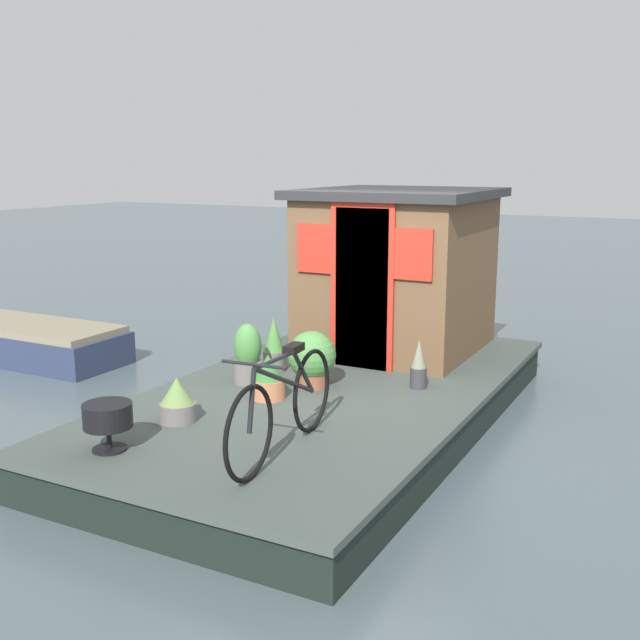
{
  "coord_description": "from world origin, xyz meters",
  "views": [
    {
      "loc": [
        -6.36,
        -3.25,
        2.59
      ],
      "look_at": [
        -0.2,
        0.0,
        1.11
      ],
      "focal_mm": 42.36,
      "sensor_mm": 36.0,
      "label": 1
    }
  ],
  "objects_px": {
    "potted_plant_geranium": "(177,401)",
    "charcoal_grill": "(108,417)",
    "potted_plant_sage": "(312,358)",
    "dinghy_boat": "(18,340)",
    "houseboat_cabin": "(397,269)",
    "potted_plant_succulent": "(274,345)",
    "bicycle": "(283,405)",
    "potted_plant_lavender": "(268,378)",
    "potted_plant_rosemary": "(248,355)",
    "potted_plant_basil": "(419,365)"
  },
  "relations": [
    {
      "from": "potted_plant_lavender",
      "to": "potted_plant_succulent",
      "type": "bearing_deg",
      "value": 27.91
    },
    {
      "from": "potted_plant_basil",
      "to": "potted_plant_succulent",
      "type": "bearing_deg",
      "value": 95.02
    },
    {
      "from": "potted_plant_lavender",
      "to": "charcoal_grill",
      "type": "height_order",
      "value": "potted_plant_lavender"
    },
    {
      "from": "charcoal_grill",
      "to": "dinghy_boat",
      "type": "xyz_separation_m",
      "value": [
        2.69,
        4.15,
        -0.43
      ]
    },
    {
      "from": "potted_plant_rosemary",
      "to": "potted_plant_basil",
      "type": "xyz_separation_m",
      "value": [
        0.63,
        -1.56,
        -0.05
      ]
    },
    {
      "from": "bicycle",
      "to": "potted_plant_succulent",
      "type": "relative_size",
      "value": 2.99
    },
    {
      "from": "potted_plant_geranium",
      "to": "potted_plant_basil",
      "type": "distance_m",
      "value": 2.37
    },
    {
      "from": "bicycle",
      "to": "potted_plant_rosemary",
      "type": "distance_m",
      "value": 1.91
    },
    {
      "from": "potted_plant_geranium",
      "to": "dinghy_boat",
      "type": "relative_size",
      "value": 0.12
    },
    {
      "from": "potted_plant_rosemary",
      "to": "potted_plant_geranium",
      "type": "xyz_separation_m",
      "value": [
        -1.23,
        -0.09,
        -0.1
      ]
    },
    {
      "from": "potted_plant_succulent",
      "to": "houseboat_cabin",
      "type": "bearing_deg",
      "value": -26.6
    },
    {
      "from": "potted_plant_lavender",
      "to": "potted_plant_basil",
      "type": "distance_m",
      "value": 1.48
    },
    {
      "from": "potted_plant_sage",
      "to": "dinghy_boat",
      "type": "bearing_deg",
      "value": 83.82
    },
    {
      "from": "charcoal_grill",
      "to": "dinghy_boat",
      "type": "relative_size",
      "value": 0.12
    },
    {
      "from": "potted_plant_rosemary",
      "to": "charcoal_grill",
      "type": "bearing_deg",
      "value": -178.85
    },
    {
      "from": "potted_plant_succulent",
      "to": "charcoal_grill",
      "type": "distance_m",
      "value": 2.5
    },
    {
      "from": "houseboat_cabin",
      "to": "potted_plant_basil",
      "type": "height_order",
      "value": "houseboat_cabin"
    },
    {
      "from": "potted_plant_sage",
      "to": "dinghy_boat",
      "type": "xyz_separation_m",
      "value": [
        0.51,
        4.73,
        -0.46
      ]
    },
    {
      "from": "potted_plant_sage",
      "to": "potted_plant_lavender",
      "type": "distance_m",
      "value": 0.55
    },
    {
      "from": "bicycle",
      "to": "potted_plant_sage",
      "type": "bearing_deg",
      "value": 21.26
    },
    {
      "from": "bicycle",
      "to": "charcoal_grill",
      "type": "bearing_deg",
      "value": 115.26
    },
    {
      "from": "houseboat_cabin",
      "to": "bicycle",
      "type": "height_order",
      "value": "houseboat_cabin"
    },
    {
      "from": "potted_plant_rosemary",
      "to": "potted_plant_geranium",
      "type": "bearing_deg",
      "value": -175.8
    },
    {
      "from": "potted_plant_geranium",
      "to": "charcoal_grill",
      "type": "relative_size",
      "value": 1.02
    },
    {
      "from": "potted_plant_geranium",
      "to": "bicycle",
      "type": "bearing_deg",
      "value": -99.75
    },
    {
      "from": "houseboat_cabin",
      "to": "bicycle",
      "type": "bearing_deg",
      "value": -171.91
    },
    {
      "from": "potted_plant_lavender",
      "to": "charcoal_grill",
      "type": "xyz_separation_m",
      "value": [
        -1.67,
        0.4,
        0.07
      ]
    },
    {
      "from": "potted_plant_geranium",
      "to": "potted_plant_lavender",
      "type": "relative_size",
      "value": 0.91
    },
    {
      "from": "potted_plant_geranium",
      "to": "houseboat_cabin",
      "type": "bearing_deg",
      "value": -11.75
    },
    {
      "from": "potted_plant_basil",
      "to": "dinghy_boat",
      "type": "relative_size",
      "value": 0.16
    },
    {
      "from": "potted_plant_succulent",
      "to": "potted_plant_basil",
      "type": "relative_size",
      "value": 1.21
    },
    {
      "from": "potted_plant_rosemary",
      "to": "potted_plant_lavender",
      "type": "xyz_separation_m",
      "value": [
        -0.34,
        -0.45,
        -0.08
      ]
    },
    {
      "from": "potted_plant_rosemary",
      "to": "potted_plant_lavender",
      "type": "height_order",
      "value": "potted_plant_rosemary"
    },
    {
      "from": "potted_plant_sage",
      "to": "dinghy_boat",
      "type": "distance_m",
      "value": 4.78
    },
    {
      "from": "charcoal_grill",
      "to": "potted_plant_geranium",
      "type": "bearing_deg",
      "value": -3.72
    },
    {
      "from": "houseboat_cabin",
      "to": "potted_plant_sage",
      "type": "bearing_deg",
      "value": 175.74
    },
    {
      "from": "potted_plant_geranium",
      "to": "charcoal_grill",
      "type": "xyz_separation_m",
      "value": [
        -0.77,
        0.05,
        0.08
      ]
    },
    {
      "from": "potted_plant_rosemary",
      "to": "potted_plant_succulent",
      "type": "height_order",
      "value": "potted_plant_rosemary"
    },
    {
      "from": "potted_plant_succulent",
      "to": "dinghy_boat",
      "type": "height_order",
      "value": "potted_plant_succulent"
    },
    {
      "from": "potted_plant_basil",
      "to": "charcoal_grill",
      "type": "bearing_deg",
      "value": 149.95
    },
    {
      "from": "potted_plant_basil",
      "to": "houseboat_cabin",
      "type": "bearing_deg",
      "value": 30.1
    },
    {
      "from": "potted_plant_succulent",
      "to": "potted_plant_lavender",
      "type": "distance_m",
      "value": 0.94
    },
    {
      "from": "potted_plant_succulent",
      "to": "potted_plant_lavender",
      "type": "relative_size",
      "value": 1.39
    },
    {
      "from": "bicycle",
      "to": "potted_plant_rosemary",
      "type": "bearing_deg",
      "value": 41.17
    },
    {
      "from": "houseboat_cabin",
      "to": "potted_plant_succulent",
      "type": "xyz_separation_m",
      "value": [
        -1.52,
        0.76,
        -0.66
      ]
    },
    {
      "from": "potted_plant_lavender",
      "to": "dinghy_boat",
      "type": "xyz_separation_m",
      "value": [
        1.03,
        4.55,
        -0.37
      ]
    },
    {
      "from": "houseboat_cabin",
      "to": "potted_plant_geranium",
      "type": "relative_size",
      "value": 5.57
    },
    {
      "from": "potted_plant_rosemary",
      "to": "potted_plant_succulent",
      "type": "xyz_separation_m",
      "value": [
        0.49,
        -0.01,
        -0.0
      ]
    },
    {
      "from": "potted_plant_rosemary",
      "to": "potted_plant_geranium",
      "type": "distance_m",
      "value": 1.24
    },
    {
      "from": "bicycle",
      "to": "potted_plant_lavender",
      "type": "bearing_deg",
      "value": 36.49
    }
  ]
}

